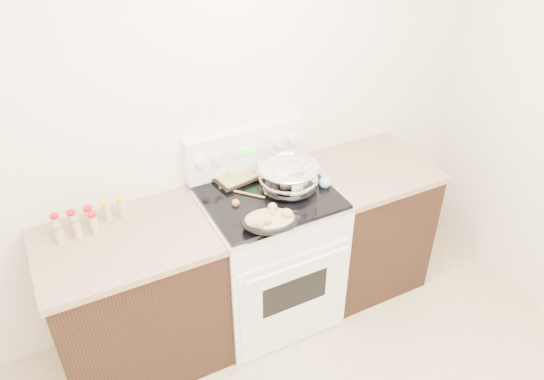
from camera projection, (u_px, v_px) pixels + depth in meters
room_shell at (388, 264)px, 1.44m from camera, size 4.10×3.60×2.75m
counter_left at (137, 301)px, 3.01m from camera, size 0.93×0.67×0.92m
counter_right at (363, 223)px, 3.60m from camera, size 0.73×0.67×0.92m
kitchen_range at (268, 253)px, 3.30m from camera, size 0.78×0.73×1.22m
mixing_bowl at (288, 178)px, 3.03m from camera, size 0.43×0.43×0.21m
roasting_pan at (270, 220)px, 2.76m from camera, size 0.35×0.29×0.11m
baking_sheet at (244, 169)px, 3.23m from camera, size 0.48×0.37×0.06m
wooden_spoon at (238, 199)px, 2.98m from camera, size 0.20×0.22×0.04m
blue_ladle at (324, 180)px, 3.10m from camera, size 0.09×0.25×0.09m
spice_jars at (86, 220)px, 2.78m from camera, size 0.39×0.14×0.13m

